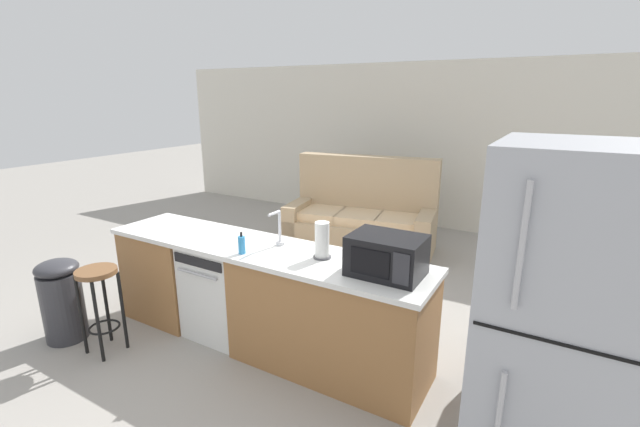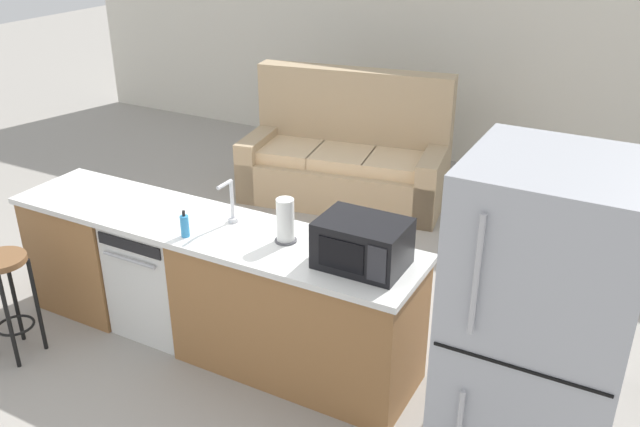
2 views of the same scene
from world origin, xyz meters
name	(u,v)px [view 2 (image 2 of 2)]	position (x,y,z in m)	size (l,w,h in m)	color
ground_plane	(198,333)	(0.00, 0.00, 0.00)	(24.00, 24.00, 0.00)	gray
wall_back	(445,47)	(0.30, 4.20, 1.30)	(10.00, 0.06, 2.60)	silver
kitchen_counter	(221,291)	(0.24, 0.00, 0.42)	(2.94, 0.66, 0.90)	#9E6B3D
dishwasher	(164,273)	(-0.25, 0.00, 0.42)	(0.58, 0.61, 0.84)	white
stove_range	(561,332)	(2.35, 0.55, 0.45)	(0.76, 0.68, 0.90)	#B7B7BC
refrigerator	(532,366)	(2.35, -0.55, 0.96)	(0.72, 0.73, 1.92)	#A8AAB2
microwave	(362,244)	(1.27, 0.00, 1.04)	(0.50, 0.37, 0.28)	black
sink_faucet	(231,204)	(0.29, 0.10, 1.03)	(0.07, 0.18, 0.30)	silver
paper_towel_roll	(285,221)	(0.73, 0.04, 1.04)	(0.14, 0.14, 0.28)	#4C4C51
soap_bottle	(185,226)	(0.15, -0.20, 0.97)	(0.06, 0.06, 0.18)	#338CCC
kettle	(551,239)	(2.18, 0.68, 0.99)	(0.21, 0.17, 0.19)	black
bar_stool	(6,285)	(-0.92, -0.75, 0.54)	(0.32, 0.32, 0.74)	brown
couch	(347,159)	(-0.15, 2.70, 0.39)	(2.12, 1.22, 1.27)	tan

